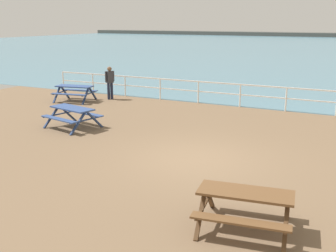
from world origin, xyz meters
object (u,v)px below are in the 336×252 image
object	(u,v)px
picnic_table_near_left	(72,113)
picnic_table_near_right	(245,201)
visitor	(110,81)
picnic_table_mid_centre	(75,90)

from	to	relation	value
picnic_table_near_left	picnic_table_near_right	xyz separation A→B (m)	(7.98, -4.63, 0.00)
visitor	picnic_table_near_left	bearing A→B (deg)	135.38
picnic_table_near_left	picnic_table_mid_centre	world-z (taller)	same
picnic_table_near_right	picnic_table_mid_centre	bearing A→B (deg)	133.47
picnic_table_near_left	visitor	world-z (taller)	visitor
picnic_table_near_right	picnic_table_mid_centre	distance (m)	14.29
picnic_table_near_left	picnic_table_mid_centre	size ratio (longest dim) A/B	1.01
picnic_table_near_left	picnic_table_near_right	world-z (taller)	same
picnic_table_mid_centre	picnic_table_near_left	bearing A→B (deg)	-62.56
picnic_table_near_right	picnic_table_mid_centre	world-z (taller)	same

